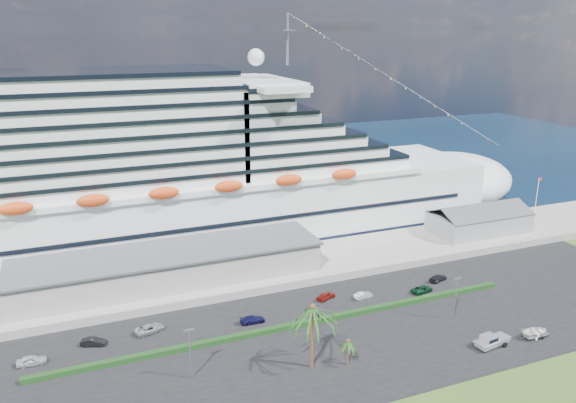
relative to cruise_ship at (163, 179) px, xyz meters
name	(u,v)px	position (x,y,z in m)	size (l,w,h in m)	color
ground	(380,367)	(21.53, -64.00, -16.69)	(420.00, 420.00, 0.00)	#294C19
asphalt_lot	(348,333)	(21.53, -53.00, -16.63)	(140.00, 38.00, 0.12)	black
wharf	(286,265)	(21.53, -24.00, -15.79)	(240.00, 20.00, 1.80)	gray
water	(194,174)	(21.53, 66.00, -16.68)	(420.00, 160.00, 0.02)	black
cruise_ship	(163,179)	(0.00, 0.00, 0.00)	(191.00, 38.00, 54.00)	silver
terminal_building	(170,265)	(-3.47, -24.00, -11.68)	(61.00, 15.00, 6.30)	gray
port_shed	(479,221)	(73.53, -24.00, -12.30)	(24.00, 12.31, 7.37)	gray
flagpole	(537,198)	(91.57, -24.00, -8.43)	(1.08, 0.16, 12.00)	silver
hedge	(294,325)	(13.53, -48.00, -16.12)	(88.00, 1.10, 0.90)	black
lamp_post_left	(190,348)	(-6.47, -56.00, -11.35)	(1.60, 0.35, 8.27)	gray
lamp_post_right	(456,293)	(41.53, -56.00, -11.35)	(1.60, 0.35, 8.27)	gray
palm_tall	(312,314)	(11.53, -60.00, -7.49)	(8.82, 8.82, 11.13)	#47301E
palm_short	(348,344)	(17.03, -61.50, -13.03)	(3.53, 3.53, 4.56)	#47301E
parked_car_0	(32,360)	(-28.94, -43.21, -15.82)	(1.79, 4.45, 1.52)	silver
parked_car_1	(93,342)	(-19.60, -40.98, -15.89)	(1.45, 4.16, 1.37)	black
parked_car_2	(150,329)	(-10.29, -40.14, -15.87)	(2.35, 5.10, 1.42)	#9A9FA3
parked_car_3	(252,319)	(7.28, -43.68, -15.92)	(1.84, 4.53, 1.31)	#12113E
parked_car_4	(326,296)	(23.49, -40.29, -15.87)	(1.67, 4.14, 1.41)	maroon
parked_car_5	(363,295)	(30.37, -42.64, -15.94)	(1.34, 3.83, 1.26)	#B7BABE
parked_car_6	(422,289)	(42.54, -44.76, -15.92)	(2.18, 4.74, 1.32)	#0E3820
parked_car_7	(438,278)	(48.71, -41.57, -15.92)	(1.84, 4.53, 1.31)	black
pickup_truck	(492,340)	(41.52, -65.84, -15.40)	(6.34, 3.05, 2.14)	black
boat_trailer	(536,332)	(50.53, -66.44, -15.45)	(5.90, 3.80, 1.70)	gray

